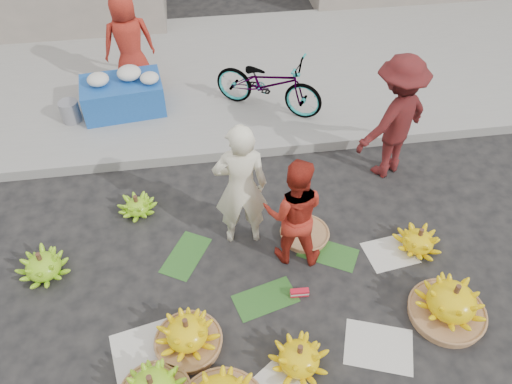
{
  "coord_description": "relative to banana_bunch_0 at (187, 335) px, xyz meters",
  "views": [
    {
      "loc": [
        -0.63,
        -3.12,
        4.45
      ],
      "look_at": [
        -0.07,
        0.69,
        0.7
      ],
      "focal_mm": 35.0,
      "sensor_mm": 36.0,
      "label": 1
    }
  ],
  "objects": [
    {
      "name": "ground",
      "position": [
        0.92,
        0.61,
        -0.19
      ],
      "size": [
        80.0,
        80.0,
        0.0
      ],
      "primitive_type": "plane",
      "color": "black",
      "rests_on": "ground"
    },
    {
      "name": "curb",
      "position": [
        0.92,
        2.81,
        -0.11
      ],
      "size": [
        40.0,
        0.25,
        0.15
      ],
      "primitive_type": "cube",
      "color": "gray",
      "rests_on": "ground"
    },
    {
      "name": "sidewalk",
      "position": [
        0.92,
        4.91,
        -0.13
      ],
      "size": [
        40.0,
        4.0,
        0.12
      ],
      "primitive_type": "cube",
      "color": "gray",
      "rests_on": "ground"
    },
    {
      "name": "newspaper_scatter",
      "position": [
        0.92,
        -0.19,
        -0.18
      ],
      "size": [
        3.2,
        1.8,
        0.0
      ],
      "primitive_type": null,
      "color": "silver",
      "rests_on": "ground"
    },
    {
      "name": "banana_leaves",
      "position": [
        0.82,
        0.81,
        -0.18
      ],
      "size": [
        2.0,
        1.0,
        0.0
      ],
      "primitive_type": null,
      "color": "#21531B",
      "rests_on": "ground"
    },
    {
      "name": "banana_bunch_0",
      "position": [
        0.0,
        0.0,
        0.0
      ],
      "size": [
        0.63,
        0.63,
        0.44
      ],
      "rotation": [
        0.0,
        0.0,
        -0.15
      ],
      "color": "#91623D",
      "rests_on": "ground"
    },
    {
      "name": "banana_bunch_3",
      "position": [
        1.01,
        -0.36,
        -0.04
      ],
      "size": [
        0.55,
        0.55,
        0.34
      ],
      "rotation": [
        0.0,
        0.0,
        0.03
      ],
      "color": "yellow",
      "rests_on": "ground"
    },
    {
      "name": "banana_bunch_4",
      "position": [
        2.6,
        -0.05,
        0.03
      ],
      "size": [
        0.82,
        0.82,
        0.5
      ],
      "rotation": [
        0.0,
        0.0,
        0.24
      ],
      "color": "#91623D",
      "rests_on": "ground"
    },
    {
      "name": "banana_bunch_5",
      "position": [
        2.64,
        0.84,
        -0.05
      ],
      "size": [
        0.56,
        0.56,
        0.32
      ],
      "rotation": [
        0.0,
        0.0,
        -0.18
      ],
      "color": "yellow",
      "rests_on": "ground"
    },
    {
      "name": "banana_bunch_6",
      "position": [
        -1.5,
        1.08,
        -0.04
      ],
      "size": [
        0.64,
        0.64,
        0.33
      ],
      "rotation": [
        0.0,
        0.0,
        -0.26
      ],
      "color": "#6DBA1A",
      "rests_on": "ground"
    },
    {
      "name": "banana_bunch_7",
      "position": [
        -0.53,
        1.88,
        -0.08
      ],
      "size": [
        0.42,
        0.42,
        0.27
      ],
      "rotation": [
        0.0,
        0.0,
        -0.04
      ],
      "color": "#6DBA1A",
      "rests_on": "ground"
    },
    {
      "name": "basket_spare",
      "position": [
        1.41,
        1.2,
        -0.16
      ],
      "size": [
        0.59,
        0.59,
        0.06
      ],
      "primitive_type": "cylinder",
      "rotation": [
        0.0,
        0.0,
        0.08
      ],
      "color": "#91623D",
      "rests_on": "ground"
    },
    {
      "name": "incense_stack",
      "position": [
        1.18,
        0.4,
        -0.14
      ],
      "size": [
        0.2,
        0.07,
        0.08
      ],
      "primitive_type": "cube",
      "rotation": [
        0.0,
        0.0,
        -0.05
      ],
      "color": "red",
      "rests_on": "ground"
    },
    {
      "name": "vendor_cream",
      "position": [
        0.68,
        1.3,
        0.61
      ],
      "size": [
        0.6,
        0.41,
        1.6
      ],
      "primitive_type": "imported",
      "rotation": [
        0.0,
        0.0,
        3.1
      ],
      "color": "#F0E9CA",
      "rests_on": "ground"
    },
    {
      "name": "vendor_red",
      "position": [
        1.2,
        0.97,
        0.49
      ],
      "size": [
        0.76,
        0.65,
        1.36
      ],
      "primitive_type": "imported",
      "rotation": [
        0.0,
        0.0,
        2.91
      ],
      "color": "red",
      "rests_on": "ground"
    },
    {
      "name": "man_striped",
      "position": [
        2.7,
        2.2,
        0.65
      ],
      "size": [
        1.25,
        1.05,
        1.67
      ],
      "primitive_type": "imported",
      "rotation": [
        0.0,
        0.0,
        3.62
      ],
      "color": "maroon",
      "rests_on": "ground"
    },
    {
      "name": "flower_table",
      "position": [
        -0.73,
        3.94,
        0.21
      ],
      "size": [
        1.22,
        0.85,
        0.67
      ],
      "rotation": [
        0.0,
        0.0,
        0.12
      ],
      "color": "#184A9F",
      "rests_on": "sidewalk"
    },
    {
      "name": "grey_bucket",
      "position": [
        -1.5,
        3.77,
        0.09
      ],
      "size": [
        0.28,
        0.28,
        0.31
      ],
      "primitive_type": "cylinder",
      "color": "gray",
      "rests_on": "sidewalk"
    },
    {
      "name": "flower_vendor",
      "position": [
        -0.58,
        4.52,
        0.71
      ],
      "size": [
        0.85,
        0.65,
        1.55
      ],
      "primitive_type": "imported",
      "rotation": [
        0.0,
        0.0,
        3.37
      ],
      "color": "red",
      "rests_on": "sidewalk"
    },
    {
      "name": "bicycle",
      "position": [
        1.38,
        3.66,
        0.37
      ],
      "size": [
        1.34,
        1.71,
        0.87
      ],
      "primitive_type": "imported",
      "rotation": [
        0.0,
        0.0,
        1.03
      ],
      "color": "gray",
      "rests_on": "sidewalk"
    }
  ]
}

